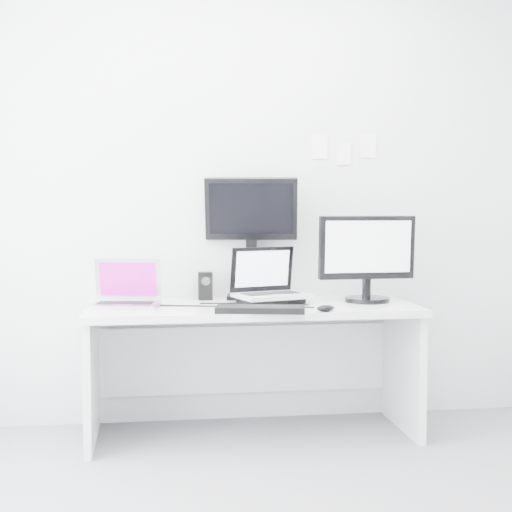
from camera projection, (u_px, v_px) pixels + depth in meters
name	position (u px, v px, depth m)	size (l,w,h in m)	color
back_wall	(244.00, 192.00, 4.48)	(3.60, 3.60, 0.00)	silver
desk	(252.00, 370.00, 4.21)	(1.80, 0.70, 0.73)	silver
macbook	(124.00, 282.00, 4.06)	(0.36, 0.27, 0.27)	#B3B3B8
speaker	(205.00, 286.00, 4.40)	(0.08, 0.08, 0.16)	black
dell_laptop	(272.00, 275.00, 4.23)	(0.38, 0.30, 0.32)	#B6B9BD
rear_monitor	(251.00, 237.00, 4.43)	(0.53, 0.19, 0.72)	black
samsung_monitor	(367.00, 257.00, 4.29)	(0.55, 0.25, 0.51)	black
keyboard	(260.00, 309.00, 3.90)	(0.45, 0.16, 0.03)	black
mouse	(326.00, 308.00, 3.92)	(0.10, 0.07, 0.03)	black
wall_note_0	(319.00, 147.00, 4.52)	(0.10, 0.00, 0.14)	white
wall_note_1	(344.00, 154.00, 4.54)	(0.09, 0.00, 0.13)	white
wall_note_2	(368.00, 146.00, 4.56)	(0.10, 0.00, 0.14)	white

